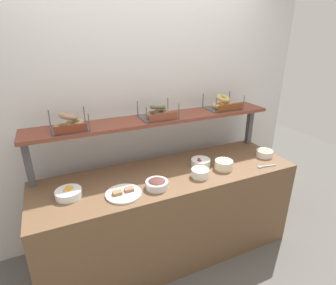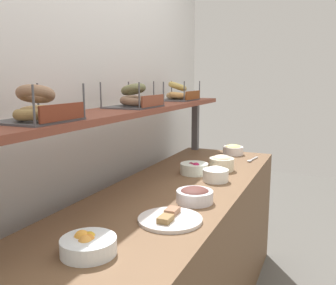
# 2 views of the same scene
# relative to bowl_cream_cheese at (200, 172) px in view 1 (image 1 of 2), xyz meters

# --- Properties ---
(ground_plane) EXTENTS (8.00, 8.00, 0.00)m
(ground_plane) POSITION_rel_bowl_cream_cheese_xyz_m (-0.21, 0.16, -0.89)
(ground_plane) COLOR #595651
(back_wall) EXTENTS (3.47, 0.06, 2.40)m
(back_wall) POSITION_rel_bowl_cream_cheese_xyz_m (-0.21, 0.71, 0.31)
(back_wall) COLOR silver
(back_wall) RESTS_ON ground_plane
(deli_counter) EXTENTS (2.27, 0.70, 0.85)m
(deli_counter) POSITION_rel_bowl_cream_cheese_xyz_m (-0.21, 0.16, -0.47)
(deli_counter) COLOR brown
(deli_counter) RESTS_ON ground_plane
(shelf_riser_left) EXTENTS (0.05, 0.05, 0.40)m
(shelf_riser_left) POSITION_rel_bowl_cream_cheese_xyz_m (-1.29, 0.43, 0.16)
(shelf_riser_left) COLOR #4C4C51
(shelf_riser_left) RESTS_ON deli_counter
(shelf_riser_right) EXTENTS (0.05, 0.05, 0.40)m
(shelf_riser_right) POSITION_rel_bowl_cream_cheese_xyz_m (0.86, 0.43, 0.16)
(shelf_riser_right) COLOR #4C4C51
(shelf_riser_right) RESTS_ON deli_counter
(upper_shelf) EXTENTS (2.23, 0.32, 0.03)m
(upper_shelf) POSITION_rel_bowl_cream_cheese_xyz_m (-0.21, 0.43, 0.37)
(upper_shelf) COLOR brown
(upper_shelf) RESTS_ON shelf_riser_left
(bowl_cream_cheese) EXTENTS (0.15, 0.15, 0.09)m
(bowl_cream_cheese) POSITION_rel_bowl_cream_cheese_xyz_m (0.00, 0.00, 0.00)
(bowl_cream_cheese) COLOR white
(bowl_cream_cheese) RESTS_ON deli_counter
(bowl_fruit_salad) EXTENTS (0.19, 0.19, 0.08)m
(bowl_fruit_salad) POSITION_rel_bowl_cream_cheese_xyz_m (-1.04, 0.15, -0.01)
(bowl_fruit_salad) COLOR white
(bowl_fruit_salad) RESTS_ON deli_counter
(bowl_chocolate_spread) EXTENTS (0.18, 0.18, 0.07)m
(bowl_chocolate_spread) POSITION_rel_bowl_cream_cheese_xyz_m (-0.40, -0.01, -0.01)
(bowl_chocolate_spread) COLOR silver
(bowl_chocolate_spread) RESTS_ON deli_counter
(bowl_potato_salad) EXTENTS (0.16, 0.16, 0.10)m
(bowl_potato_salad) POSITION_rel_bowl_cream_cheese_xyz_m (0.27, 0.04, 0.01)
(bowl_potato_salad) COLOR #EDE4C3
(bowl_potato_salad) RESTS_ON deli_counter
(bowl_beet_salad) EXTENTS (0.17, 0.17, 0.08)m
(bowl_beet_salad) POSITION_rel_bowl_cream_cheese_xyz_m (0.10, 0.17, -0.01)
(bowl_beet_salad) COLOR white
(bowl_beet_salad) RESTS_ON deli_counter
(bowl_egg_salad) EXTENTS (0.16, 0.16, 0.08)m
(bowl_egg_salad) POSITION_rel_bowl_cream_cheese_xyz_m (0.79, 0.09, -0.00)
(bowl_egg_salad) COLOR white
(bowl_egg_salad) RESTS_ON deli_counter
(serving_plate_white) EXTENTS (0.27, 0.27, 0.04)m
(serving_plate_white) POSITION_rel_bowl_cream_cheese_xyz_m (-0.66, 0.00, -0.03)
(serving_plate_white) COLOR white
(serving_plate_white) RESTS_ON deli_counter
(serving_spoon_near_plate) EXTENTS (0.18, 0.05, 0.01)m
(serving_spoon_near_plate) POSITION_rel_bowl_cream_cheese_xyz_m (0.62, -0.09, -0.04)
(serving_spoon_near_plate) COLOR #B7B7BC
(serving_spoon_near_plate) RESTS_ON deli_counter
(bagel_basket_everything) EXTENTS (0.29, 0.25, 0.14)m
(bagel_basket_everything) POSITION_rel_bowl_cream_cheese_xyz_m (-0.95, 0.42, 0.43)
(bagel_basket_everything) COLOR #4C4C51
(bagel_basket_everything) RESTS_ON upper_shelf
(bagel_basket_poppy) EXTENTS (0.31, 0.26, 0.14)m
(bagel_basket_poppy) POSITION_rel_bowl_cream_cheese_xyz_m (-0.21, 0.42, 0.43)
(bagel_basket_poppy) COLOR #4C4C51
(bagel_basket_poppy) RESTS_ON upper_shelf
(bagel_basket_sesame) EXTENTS (0.33, 0.26, 0.14)m
(bagel_basket_sesame) POSITION_rel_bowl_cream_cheese_xyz_m (0.50, 0.44, 0.43)
(bagel_basket_sesame) COLOR #4C4C51
(bagel_basket_sesame) RESTS_ON upper_shelf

